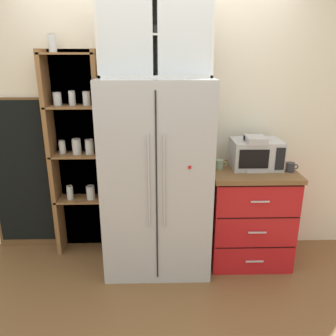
# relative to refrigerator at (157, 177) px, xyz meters

# --- Properties ---
(ground_plane) EXTENTS (10.80, 10.80, 0.00)m
(ground_plane) POSITION_rel_refrigerator_xyz_m (-0.00, -0.01, -0.87)
(ground_plane) COLOR brown
(wall_back_cream) EXTENTS (5.09, 0.10, 2.55)m
(wall_back_cream) POSITION_rel_refrigerator_xyz_m (-0.00, 0.39, 0.40)
(wall_back_cream) COLOR silver
(wall_back_cream) RESTS_ON ground
(refrigerator) EXTENTS (0.93, 0.71, 1.74)m
(refrigerator) POSITION_rel_refrigerator_xyz_m (0.00, 0.00, 0.00)
(refrigerator) COLOR #B7BABF
(refrigerator) RESTS_ON ground
(pantry_shelf_column) EXTENTS (0.54, 0.27, 2.09)m
(pantry_shelf_column) POSITION_rel_refrigerator_xyz_m (-0.76, 0.29, 0.15)
(pantry_shelf_column) COLOR brown
(pantry_shelf_column) RESTS_ON ground
(counter_cabinet) EXTENTS (0.77, 0.62, 0.93)m
(counter_cabinet) POSITION_rel_refrigerator_xyz_m (0.87, 0.05, -0.41)
(counter_cabinet) COLOR red
(counter_cabinet) RESTS_ON ground
(microwave) EXTENTS (0.44, 0.33, 0.26)m
(microwave) POSITION_rel_refrigerator_xyz_m (0.91, 0.10, 0.18)
(microwave) COLOR #B7BABF
(microwave) RESTS_ON counter_cabinet
(coffee_maker) EXTENTS (0.17, 0.20, 0.31)m
(coffee_maker) POSITION_rel_refrigerator_xyz_m (0.87, 0.06, 0.21)
(coffee_maker) COLOR #B7B7BC
(coffee_maker) RESTS_ON counter_cabinet
(mug_charcoal) EXTENTS (0.11, 0.07, 0.08)m
(mug_charcoal) POSITION_rel_refrigerator_xyz_m (1.19, -0.03, 0.10)
(mug_charcoal) COLOR #2D2D33
(mug_charcoal) RESTS_ON counter_cabinet
(mug_sage) EXTENTS (0.11, 0.07, 0.08)m
(mug_sage) POSITION_rel_refrigerator_xyz_m (0.58, 0.08, 0.09)
(mug_sage) COLOR #8CA37F
(mug_sage) RESTS_ON counter_cabinet
(bottle_amber) EXTENTS (0.07, 0.07, 0.26)m
(bottle_amber) POSITION_rel_refrigerator_xyz_m (0.87, 0.07, 0.17)
(bottle_amber) COLOR brown
(bottle_amber) RESTS_ON counter_cabinet
(bottle_green) EXTENTS (0.07, 0.07, 0.24)m
(bottle_green) POSITION_rel_refrigerator_xyz_m (0.87, 0.12, 0.16)
(bottle_green) COLOR #285B33
(bottle_green) RESTS_ON counter_cabinet
(upper_cabinet) EXTENTS (0.89, 0.32, 0.64)m
(upper_cabinet) POSITION_rel_refrigerator_xyz_m (-0.00, 0.05, 1.19)
(upper_cabinet) COLOR silver
(upper_cabinet) RESTS_ON refrigerator
(chalkboard_menu) EXTENTS (0.60, 0.04, 1.54)m
(chalkboard_menu) POSITION_rel_refrigerator_xyz_m (-1.35, 0.32, -0.10)
(chalkboard_menu) COLOR brown
(chalkboard_menu) RESTS_ON ground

